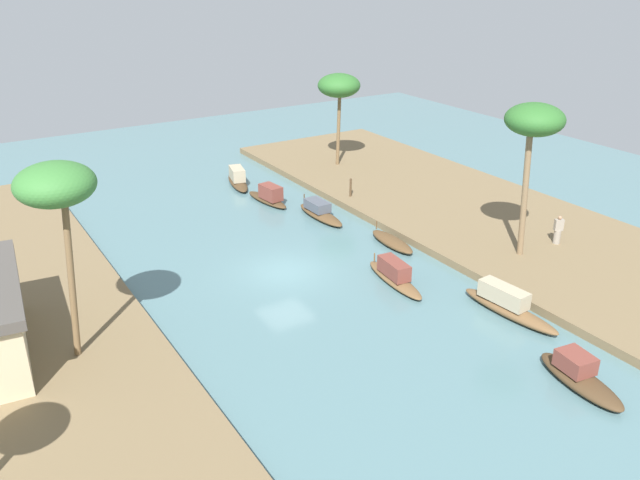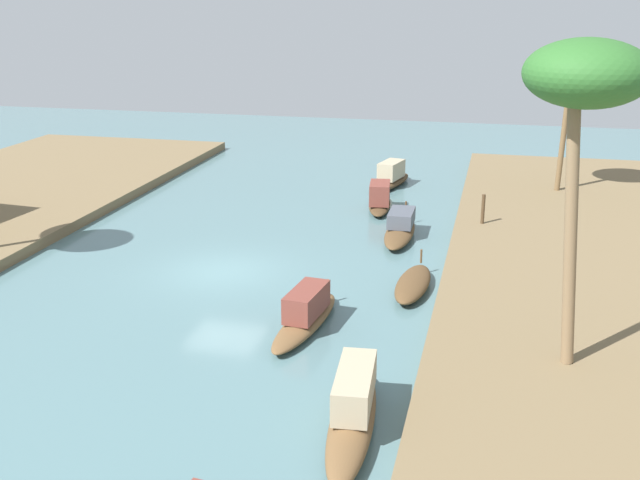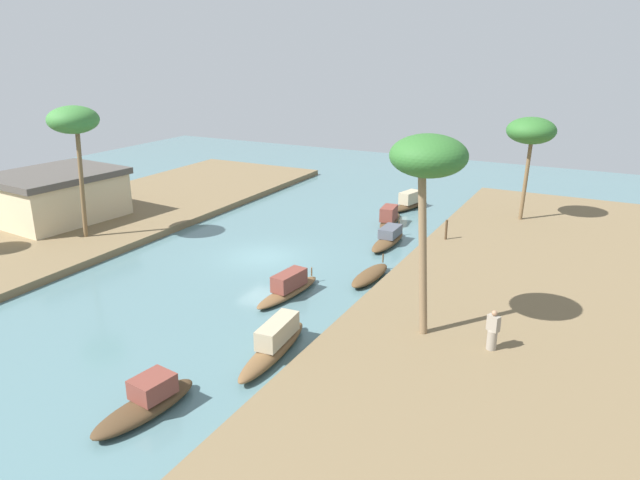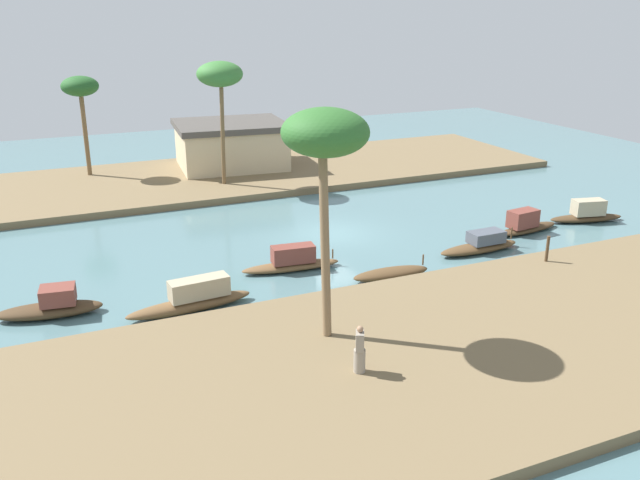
{
  "view_description": "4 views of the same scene",
  "coord_description": "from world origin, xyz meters",
  "px_view_note": "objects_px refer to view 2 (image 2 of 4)",
  "views": [
    {
      "loc": [
        -25.97,
        14.09,
        14.6
      ],
      "look_at": [
        1.33,
        -2.92,
        0.58
      ],
      "focal_mm": 36.6,
      "sensor_mm": 36.0,
      "label": 1
    },
    {
      "loc": [
        -23.93,
        -9.05,
        9.23
      ],
      "look_at": [
        1.05,
        -3.18,
        1.05
      ],
      "focal_mm": 43.94,
      "sensor_mm": 36.0,
      "label": 2
    },
    {
      "loc": [
        -25.79,
        -16.97,
        11.3
      ],
      "look_at": [
        1.15,
        -2.98,
        1.13
      ],
      "focal_mm": 32.81,
      "sensor_mm": 36.0,
      "label": 3
    },
    {
      "loc": [
        -14.05,
        -30.09,
        11.32
      ],
      "look_at": [
        -2.22,
        -3.27,
        0.99
      ],
      "focal_mm": 37.61,
      "sensor_mm": 36.0,
      "label": 4
    }
  ],
  "objects_px": {
    "sampan_upstream_small": "(353,409)",
    "palm_tree_left_far": "(570,64)",
    "sampan_with_red_awning": "(413,284)",
    "sampan_foreground": "(380,199)",
    "palm_tree_left_near": "(586,81)",
    "sampan_near_left_bank": "(400,228)",
    "sampan_with_tall_canopy": "(391,177)",
    "sampan_midstream": "(306,314)",
    "mooring_post": "(483,209)"
  },
  "relations": [
    {
      "from": "sampan_with_red_awning",
      "to": "palm_tree_left_near",
      "type": "height_order",
      "value": "palm_tree_left_near"
    },
    {
      "from": "sampan_midstream",
      "to": "sampan_foreground",
      "type": "bearing_deg",
      "value": 6.03
    },
    {
      "from": "sampan_near_left_bank",
      "to": "sampan_with_tall_canopy",
      "type": "relative_size",
      "value": 1.01
    },
    {
      "from": "mooring_post",
      "to": "sampan_midstream",
      "type": "bearing_deg",
      "value": 156.37
    },
    {
      "from": "sampan_upstream_small",
      "to": "sampan_near_left_bank",
      "type": "bearing_deg",
      "value": -1.09
    },
    {
      "from": "sampan_with_tall_canopy",
      "to": "sampan_midstream",
      "type": "bearing_deg",
      "value": -166.21
    },
    {
      "from": "sampan_foreground",
      "to": "sampan_with_red_awning",
      "type": "bearing_deg",
      "value": -171.53
    },
    {
      "from": "sampan_midstream",
      "to": "sampan_with_red_awning",
      "type": "bearing_deg",
      "value": -30.13
    },
    {
      "from": "palm_tree_left_near",
      "to": "palm_tree_left_far",
      "type": "xyz_separation_m",
      "value": [
        18.32,
        -0.97,
        -1.18
      ]
    },
    {
      "from": "sampan_midstream",
      "to": "sampan_foreground",
      "type": "height_order",
      "value": "sampan_foreground"
    },
    {
      "from": "sampan_with_red_awning",
      "to": "mooring_post",
      "type": "xyz_separation_m",
      "value": [
        6.87,
        -1.93,
        0.78
      ]
    },
    {
      "from": "sampan_with_red_awning",
      "to": "sampan_with_tall_canopy",
      "type": "distance_m",
      "value": 14.15
    },
    {
      "from": "sampan_with_red_awning",
      "to": "sampan_with_tall_canopy",
      "type": "bearing_deg",
      "value": 14.06
    },
    {
      "from": "sampan_with_tall_canopy",
      "to": "mooring_post",
      "type": "distance_m",
      "value": 8.45
    },
    {
      "from": "sampan_upstream_small",
      "to": "sampan_with_tall_canopy",
      "type": "height_order",
      "value": "sampan_upstream_small"
    },
    {
      "from": "sampan_with_tall_canopy",
      "to": "sampan_foreground",
      "type": "bearing_deg",
      "value": -164.6
    },
    {
      "from": "sampan_with_red_awning",
      "to": "palm_tree_left_far",
      "type": "bearing_deg",
      "value": -18.51
    },
    {
      "from": "palm_tree_left_far",
      "to": "sampan_foreground",
      "type": "bearing_deg",
      "value": 115.64
    },
    {
      "from": "sampan_near_left_bank",
      "to": "sampan_midstream",
      "type": "bearing_deg",
      "value": 170.23
    },
    {
      "from": "sampan_near_left_bank",
      "to": "sampan_with_red_awning",
      "type": "relative_size",
      "value": 1.21
    },
    {
      "from": "sampan_near_left_bank",
      "to": "sampan_upstream_small",
      "type": "bearing_deg",
      "value": -177.19
    },
    {
      "from": "sampan_foreground",
      "to": "palm_tree_left_far",
      "type": "xyz_separation_m",
      "value": [
        3.74,
        -7.79,
        5.66
      ]
    },
    {
      "from": "palm_tree_left_near",
      "to": "sampan_near_left_bank",
      "type": "bearing_deg",
      "value": 26.7
    },
    {
      "from": "sampan_with_red_awning",
      "to": "palm_tree_left_far",
      "type": "relative_size",
      "value": 0.54
    },
    {
      "from": "sampan_with_red_awning",
      "to": "palm_tree_left_near",
      "type": "xyz_separation_m",
      "value": [
        -5.07,
        -4.21,
        7.08
      ]
    },
    {
      "from": "mooring_post",
      "to": "palm_tree_left_far",
      "type": "distance_m",
      "value": 8.8
    },
    {
      "from": "sampan_with_red_awning",
      "to": "palm_tree_left_near",
      "type": "relative_size",
      "value": 0.46
    },
    {
      "from": "sampan_with_red_awning",
      "to": "sampan_with_tall_canopy",
      "type": "height_order",
      "value": "sampan_with_tall_canopy"
    },
    {
      "from": "sampan_upstream_small",
      "to": "palm_tree_left_near",
      "type": "distance_m",
      "value": 8.94
    },
    {
      "from": "sampan_upstream_small",
      "to": "sampan_foreground",
      "type": "bearing_deg",
      "value": 2.65
    },
    {
      "from": "sampan_near_left_bank",
      "to": "mooring_post",
      "type": "height_order",
      "value": "mooring_post"
    },
    {
      "from": "sampan_with_red_awning",
      "to": "palm_tree_left_far",
      "type": "distance_m",
      "value": 15.4
    },
    {
      "from": "sampan_midstream",
      "to": "sampan_upstream_small",
      "type": "distance_m",
      "value": 5.58
    },
    {
      "from": "sampan_foreground",
      "to": "mooring_post",
      "type": "relative_size",
      "value": 3.43
    },
    {
      "from": "sampan_midstream",
      "to": "sampan_foreground",
      "type": "xyz_separation_m",
      "value": [
        13.11,
        -0.05,
        0.05
      ]
    },
    {
      "from": "sampan_with_red_awning",
      "to": "sampan_foreground",
      "type": "height_order",
      "value": "sampan_foreground"
    },
    {
      "from": "sampan_near_left_bank",
      "to": "palm_tree_left_near",
      "type": "height_order",
      "value": "palm_tree_left_near"
    },
    {
      "from": "sampan_foreground",
      "to": "sampan_near_left_bank",
      "type": "bearing_deg",
      "value": -166.54
    },
    {
      "from": "sampan_foreground",
      "to": "sampan_midstream",
      "type": "bearing_deg",
      "value": 172.94
    },
    {
      "from": "sampan_with_tall_canopy",
      "to": "sampan_upstream_small",
      "type": "bearing_deg",
      "value": -160.33
    },
    {
      "from": "sampan_upstream_small",
      "to": "palm_tree_left_far",
      "type": "bearing_deg",
      "value": -18.62
    },
    {
      "from": "sampan_with_tall_canopy",
      "to": "palm_tree_left_far",
      "type": "height_order",
      "value": "palm_tree_left_far"
    },
    {
      "from": "sampan_foreground",
      "to": "sampan_upstream_small",
      "type": "bearing_deg",
      "value": -179.62
    },
    {
      "from": "sampan_midstream",
      "to": "palm_tree_left_near",
      "type": "distance_m",
      "value": 9.84
    },
    {
      "from": "sampan_foreground",
      "to": "palm_tree_left_far",
      "type": "bearing_deg",
      "value": -71.21
    },
    {
      "from": "sampan_upstream_small",
      "to": "mooring_post",
      "type": "distance_m",
      "value": 15.7
    },
    {
      "from": "sampan_foreground",
      "to": "mooring_post",
      "type": "distance_m",
      "value": 5.27
    },
    {
      "from": "sampan_near_left_bank",
      "to": "palm_tree_left_near",
      "type": "bearing_deg",
      "value": -153.98
    },
    {
      "from": "sampan_midstream",
      "to": "sampan_with_tall_canopy",
      "type": "height_order",
      "value": "sampan_with_tall_canopy"
    },
    {
      "from": "mooring_post",
      "to": "palm_tree_left_far",
      "type": "bearing_deg",
      "value": -27.01
    }
  ]
}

